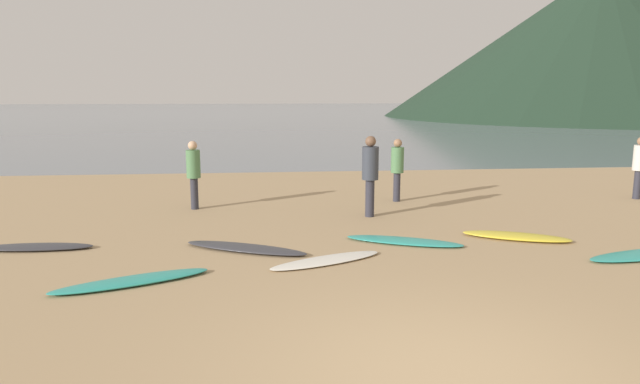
# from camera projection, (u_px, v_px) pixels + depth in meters

# --- Properties ---
(ground_plane) EXTENTS (120.00, 120.00, 0.20)m
(ground_plane) POSITION_uv_depth(u_px,v_px,m) (328.00, 197.00, 15.28)
(ground_plane) COLOR tan
(ground_plane) RESTS_ON ground
(ocean_water) EXTENTS (140.00, 100.00, 0.01)m
(ocean_water) POSITION_uv_depth(u_px,v_px,m) (276.00, 113.00, 68.38)
(ocean_water) COLOR slate
(ocean_water) RESTS_ON ground
(headland_hill) EXTENTS (43.81, 43.81, 15.08)m
(headland_hill) POSITION_uv_depth(u_px,v_px,m) (600.00, 42.00, 58.59)
(headland_hill) COLOR #1E3323
(headland_hill) RESTS_ON ground
(surfboard_0) EXTENTS (1.96, 0.52, 0.09)m
(surfboard_0) POSITION_uv_depth(u_px,v_px,m) (36.00, 247.00, 9.91)
(surfboard_0) COLOR #333338
(surfboard_0) RESTS_ON ground
(surfboard_1) EXTENTS (2.23, 1.30, 0.09)m
(surfboard_1) POSITION_uv_depth(u_px,v_px,m) (132.00, 281.00, 8.15)
(surfboard_1) COLOR teal
(surfboard_1) RESTS_ON ground
(surfboard_2) EXTENTS (2.26, 1.44, 0.10)m
(surfboard_2) POSITION_uv_depth(u_px,v_px,m) (245.00, 248.00, 9.84)
(surfboard_2) COLOR #333338
(surfboard_2) RESTS_ON ground
(surfboard_3) EXTENTS (2.02, 1.25, 0.06)m
(surfboard_3) POSITION_uv_depth(u_px,v_px,m) (326.00, 260.00, 9.19)
(surfboard_3) COLOR silver
(surfboard_3) RESTS_ON ground
(surfboard_4) EXTENTS (2.15, 1.33, 0.08)m
(surfboard_4) POSITION_uv_depth(u_px,v_px,m) (404.00, 241.00, 10.33)
(surfboard_4) COLOR teal
(surfboard_4) RESTS_ON ground
(surfboard_5) EXTENTS (2.00, 1.32, 0.10)m
(surfboard_5) POSITION_uv_depth(u_px,v_px,m) (516.00, 236.00, 10.62)
(surfboard_5) COLOR yellow
(surfboard_5) RESTS_ON ground
(person_0) EXTENTS (0.31, 0.31, 1.55)m
(person_0) POSITION_uv_depth(u_px,v_px,m) (397.00, 165.00, 14.07)
(person_0) COLOR #2D2D38
(person_0) RESTS_ON ground
(person_1) EXTENTS (0.32, 0.32, 1.58)m
(person_1) POSITION_uv_depth(u_px,v_px,m) (193.00, 169.00, 13.14)
(person_1) COLOR #2D2D38
(person_1) RESTS_ON ground
(person_2) EXTENTS (0.36, 0.36, 1.76)m
(person_2) POSITION_uv_depth(u_px,v_px,m) (370.00, 169.00, 12.34)
(person_2) COLOR #2D2D38
(person_2) RESTS_ON ground
(person_3) EXTENTS (0.32, 0.32, 1.57)m
(person_3) POSITION_uv_depth(u_px,v_px,m) (639.00, 163.00, 14.39)
(person_3) COLOR #2D2D38
(person_3) RESTS_ON ground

